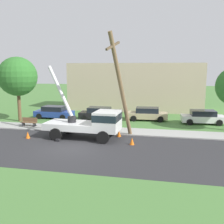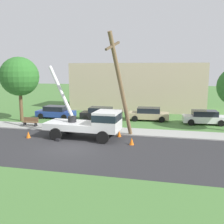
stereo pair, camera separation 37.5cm
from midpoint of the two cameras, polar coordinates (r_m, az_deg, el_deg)
ground_plane at (r=30.83m, az=-0.14°, el=-1.27°), size 120.00×120.00×0.00m
road_asphalt at (r=19.68m, az=-8.28°, el=-7.66°), size 80.00×8.85×0.01m
sidewalk_strip at (r=24.86m, az=-3.49°, el=-3.82°), size 80.00×2.55×0.10m
utility_truck at (r=21.65m, az=-3.77°, el=-2.15°), size 6.76×3.21×5.98m
leaning_utility_pole at (r=21.06m, az=2.43°, el=5.63°), size 1.63×3.66×8.52m
traffic_cone_ahead at (r=20.18m, az=4.81°, el=-6.34°), size 0.36×0.36×0.56m
traffic_cone_behind at (r=23.10m, az=-17.22°, el=-4.69°), size 0.36×0.36×0.56m
traffic_cone_curbside at (r=22.46m, az=2.03°, el=-4.66°), size 0.36×0.36×0.56m
parked_sedan_blue at (r=31.25m, az=-11.73°, el=0.00°), size 4.45×2.10×1.42m
parked_sedan_black at (r=29.58m, az=-2.12°, el=-0.34°), size 4.46×2.11×1.42m
parked_sedan_tan at (r=29.57m, az=8.30°, el=-0.44°), size 4.48×2.16×1.42m
parked_sedan_white at (r=29.00m, az=19.72°, el=-1.10°), size 4.54×2.26×1.42m
park_bench at (r=27.45m, az=-16.86°, el=-2.06°), size 1.60×0.45×0.90m
roadside_tree_near at (r=30.13m, az=-19.07°, el=7.26°), size 4.16×4.16×6.96m
lowrise_building_backdrop at (r=37.14m, az=5.86°, el=5.51°), size 18.00×6.00×6.40m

